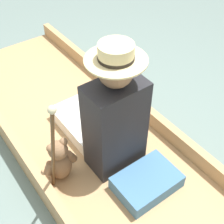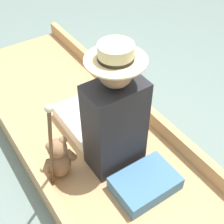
% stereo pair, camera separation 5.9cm
% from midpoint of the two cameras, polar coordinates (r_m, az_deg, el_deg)
% --- Properties ---
extents(ground_plane, '(16.00, 16.00, 0.00)m').
position_cam_midpoint_polar(ground_plane, '(2.42, -2.40, -7.32)').
color(ground_plane, slate).
extents(punt_boat, '(1.03, 3.33, 0.24)m').
position_cam_midpoint_polar(punt_boat, '(2.36, -2.45, -6.23)').
color(punt_boat, tan).
rests_on(punt_boat, ground_plane).
extents(seat_cushion, '(0.40, 0.28, 0.10)m').
position_cam_midpoint_polar(seat_cushion, '(2.06, 6.93, -12.84)').
color(seat_cushion, teal).
rests_on(seat_cushion, punt_boat).
extents(seated_person, '(0.36, 0.82, 0.92)m').
position_cam_midpoint_polar(seated_person, '(2.01, 0.07, -1.06)').
color(seated_person, white).
rests_on(seated_person, punt_boat).
extents(teddy_bear, '(0.24, 0.14, 0.34)m').
position_cam_midpoint_polar(teddy_bear, '(2.04, -8.84, -8.50)').
color(teddy_bear, '#846042').
rests_on(teddy_bear, punt_boat).
extents(wine_glass, '(0.07, 0.07, 0.09)m').
position_cam_midpoint_polar(wine_glass, '(2.56, 2.63, 1.87)').
color(wine_glass, silver).
rests_on(wine_glass, punt_boat).
extents(walking_cane, '(0.04, 0.23, 0.84)m').
position_cam_midpoint_polar(walking_cane, '(1.69, -10.16, -5.91)').
color(walking_cane, brown).
rests_on(walking_cane, punt_boat).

